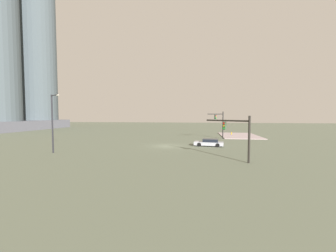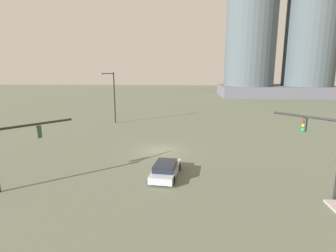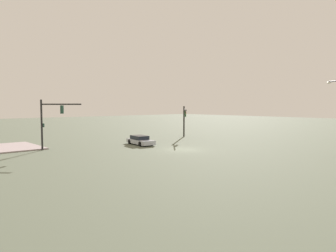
{
  "view_description": "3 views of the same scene",
  "coord_description": "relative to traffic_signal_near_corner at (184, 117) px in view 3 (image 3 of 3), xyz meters",
  "views": [
    {
      "loc": [
        -33.98,
        -5.08,
        5.2
      ],
      "look_at": [
        -2.09,
        -0.49,
        3.47
      ],
      "focal_mm": 22.15,
      "sensor_mm": 36.0,
      "label": 1
    },
    {
      "loc": [
        2.27,
        -28.25,
        8.8
      ],
      "look_at": [
        0.96,
        -2.66,
        3.27
      ],
      "focal_mm": 29.46,
      "sensor_mm": 36.0,
      "label": 2
    },
    {
      "loc": [
        25.44,
        25.83,
        5.26
      ],
      "look_at": [
        1.98,
        -0.36,
        2.88
      ],
      "focal_mm": 32.81,
      "sensor_mm": 36.0,
      "label": 3
    }
  ],
  "objects": [
    {
      "name": "ground_plane",
      "position": [
        9.83,
        9.53,
        -3.41
      ],
      "size": [
        213.83,
        213.83,
        0.0
      ],
      "primitive_type": "plane",
      "color": "#5B624F"
    },
    {
      "name": "traffic_signal_near_corner",
      "position": [
        0.0,
        0.0,
        0.0
      ],
      "size": [
        4.06,
        4.51,
        5.12
      ],
      "rotation": [
        0.0,
        0.0,
        0.84
      ],
      "color": "black",
      "rests_on": "ground"
    },
    {
      "name": "traffic_signal_opposite_side",
      "position": [
        21.76,
        -0.33,
        0.43
      ],
      "size": [
        3.47,
        3.86,
        5.93
      ],
      "rotation": [
        0.0,
        0.0,
        2.34
      ],
      "color": "black",
      "rests_on": "ground"
    },
    {
      "name": "sedan_car_approaching",
      "position": [
        10.83,
        2.52,
        -2.84
      ],
      "size": [
        2.48,
        4.98,
        1.21
      ],
      "rotation": [
        0.0,
        0.0,
        1.43
      ],
      "color": "#AEB1BE",
      "rests_on": "ground"
    }
  ]
}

